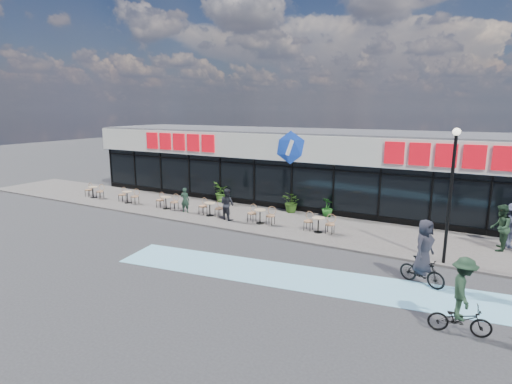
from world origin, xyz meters
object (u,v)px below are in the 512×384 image
Objects in this scene: potted_plant_left at (222,192)px; potted_plant_right at (292,202)px; bistro_set_0 at (94,191)px; pedestrian_a at (500,228)px; patron_left at (185,200)px; patron_right at (227,204)px; cyclist_b at (423,257)px; cyclist_a at (462,300)px; potted_plant_mid at (327,207)px; lamp_post at (451,185)px.

potted_plant_left reaches higher than potted_plant_right.
bistro_set_0 is 23.45m from pedestrian_a.
patron_left is at bearing -1.12° from bistro_set_0.
cyclist_b reaches higher than patron_right.
patron_right is at bearing 161.41° from cyclist_b.
bistro_set_0 is 10.84m from patron_right.
potted_plant_right is at bearing 11.85° from bistro_set_0.
pedestrian_a is (10.15, -1.53, 0.37)m from potted_plant_right.
cyclist_a is at bearing -65.40° from cyclist_b.
potted_plant_left is 0.92× the size of patron_left.
cyclist_a reaches higher than potted_plant_mid.
lamp_post is 9.58m from potted_plant_right.
potted_plant_left is 16.94m from cyclist_a.
potted_plant_left is at bearing -110.91° from patron_left.
bistro_set_0 is at bearing -79.55° from pedestrian_a.
cyclist_b is at bearing -103.00° from lamp_post.
lamp_post reaches higher than potted_plant_mid.
lamp_post is 10.97m from patron_right.
patron_left is 0.73× the size of pedestrian_a.
potted_plant_mid is 0.73× the size of patron_left.
patron_left is 0.62× the size of cyclist_b.
potted_plant_right is 0.72× the size of patron_right.
lamp_post reaches higher than potted_plant_right.
potted_plant_right is 0.62× the size of pedestrian_a.
pedestrian_a is 7.84m from cyclist_a.
lamp_post is 4.23× the size of potted_plant_right.
cyclist_a is at bearing -53.60° from potted_plant_mid.
cyclist_b is (-1.28, 2.79, 0.04)m from cyclist_a.
patron_left is (-0.41, -3.19, 0.06)m from potted_plant_left.
lamp_post is 5.60m from cyclist_a.
pedestrian_a is at bearing 3.07° from bistro_set_0.
potted_plant_mid is (15.31, 2.93, 0.07)m from bistro_set_0.
cyclist_a is (0.75, -5.10, -2.20)m from lamp_post.
lamp_post is 2.23× the size of cyclist_b.
potted_plant_left is at bearing -89.34° from pedestrian_a.
patron_right is at bearing -144.19° from potted_plant_mid.
patron_left is (7.86, -0.15, 0.26)m from bistro_set_0.
patron_left is at bearing 174.78° from lamp_post.
patron_left is (-13.66, 1.25, -2.35)m from lamp_post.
pedestrian_a reaches higher than potted_plant_right.
bistro_set_0 is 0.91× the size of patron_right.
lamp_post is 2.63× the size of pedestrian_a.
potted_plant_left is at bearing 152.04° from cyclist_b.
potted_plant_left is 7.04m from potted_plant_mid.
bistro_set_0 is at bearing -168.15° from potted_plant_right.
cyclist_b is at bearing 176.69° from patron_right.
cyclist_b reaches higher than pedestrian_a.
cyclist_b is at bearing 114.60° from cyclist_a.
potted_plant_mid is at bearing 145.08° from lamp_post.
lamp_post is at bearing -28.02° from pedestrian_a.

